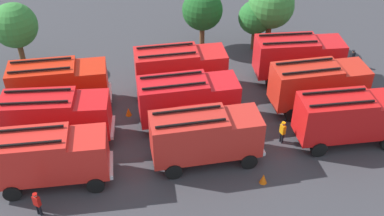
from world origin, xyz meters
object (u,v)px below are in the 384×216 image
Objects in this scene: fire_truck_4 at (188,99)px; tree_3 at (271,6)px; fire_truck_2 at (349,116)px; tree_2 at (255,18)px; firefighter_0 at (144,63)px; tree_0 at (15,26)px; firefighter_4 at (352,58)px; fire_truck_1 at (205,135)px; tree_1 at (202,10)px; fire_truck_6 at (59,83)px; traffic_cone_0 at (286,91)px; firefighter_2 at (282,131)px; traffic_cone_1 at (128,112)px; fire_truck_3 at (56,116)px; fire_truck_7 at (180,68)px; fire_truck_0 at (48,156)px; fire_truck_5 at (318,84)px; traffic_cone_2 at (263,179)px; fire_truck_8 at (298,56)px; firefighter_1 at (37,203)px.

fire_truck_4 is 13.37m from tree_3.
tree_2 is (-2.13, 13.83, 0.97)m from fire_truck_2.
firefighter_0 is 10.97m from tree_0.
tree_2 is (-7.32, 4.78, 2.23)m from firefighter_4.
fire_truck_1 is at bearing -176.28° from fire_truck_2.
tree_2 is at bearing -13.86° from tree_1.
fire_truck_6 is (-19.09, 8.13, 0.00)m from fire_truck_2.
tree_0 is 15.79m from tree_1.
traffic_cone_0 is (8.06, 6.11, -1.78)m from fire_truck_1.
firefighter_2 is (8.12, -10.98, 0.01)m from firefighter_0.
fire_truck_4 is 4.88m from traffic_cone_1.
tree_1 is at bearing 117.97° from fire_truck_2.
fire_truck_3 is at bearing -177.66° from fire_truck_4.
traffic_cone_0 is 12.49m from traffic_cone_1.
fire_truck_3 is 11.46m from tree_0.
fire_truck_7 reaches higher than firefighter_0.
fire_truck_2 is 1.32× the size of tree_1.
tree_0 is at bearing -49.53° from firefighter_2.
tree_0 reaches higher than firefighter_4.
fire_truck_0 is 1.01× the size of fire_truck_5.
tree_0 reaches higher than traffic_cone_0.
firefighter_2 reaches higher than traffic_cone_0.
tree_2 is 6.76× the size of traffic_cone_2.
fire_truck_8 is at bearing -16.67° from tree_0.
fire_truck_7 is 9.53m from tree_2.
traffic_cone_2 is at bearing -105.57° from tree_2.
traffic_cone_2 is (3.13, -2.74, -1.81)m from fire_truck_1.
fire_truck_8 reaches higher than firefighter_2.
tree_1 is at bearing 2.22° from firefighter_1.
fire_truck_5 is 7.55m from firefighter_4.
fire_truck_4 is 4.18m from fire_truck_7.
fire_truck_6 is 24.33m from firefighter_4.
tree_0 reaches higher than fire_truck_3.
fire_truck_2 is at bearing 132.54° from firefighter_4.
tree_1 reaches higher than firefighter_1.
firefighter_4 is 0.26× the size of tree_3.
fire_truck_2 is 1.27× the size of tree_0.
fire_truck_4 is 12.53m from tree_2.
fire_truck_7 is 5.32m from traffic_cone_1.
firefighter_1 is 0.98× the size of firefighter_2.
fire_truck_6 reaches higher than firefighter_0.
fire_truck_0 is 15.38m from firefighter_2.
tree_1 is (-6.43, 6.71, 1.59)m from fire_truck_8.
fire_truck_8 reaches higher than traffic_cone_0.
fire_truck_0 is 19.75m from tree_1.
tree_2 is (20.32, -1.07, -0.77)m from tree_0.
firefighter_0 is at bearing -17.29° from tree_0.
tree_3 is at bearing 97.48° from fire_truck_2.
firefighter_0 is 2.31× the size of traffic_cone_0.
firefighter_4 is (5.41, 0.80, -1.26)m from fire_truck_8.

